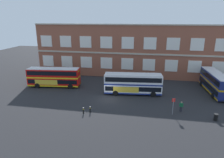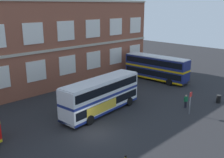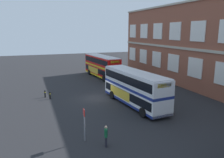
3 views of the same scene
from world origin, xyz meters
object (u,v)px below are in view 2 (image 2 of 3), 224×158
at_px(waiting_passenger, 186,101).
at_px(station_litter_bin, 219,99).
at_px(double_decker_far, 156,67).
at_px(bus_stand_flag, 190,101).
at_px(double_decker_middle, 101,95).

height_order(waiting_passenger, station_litter_bin, waiting_passenger).
relative_size(double_decker_far, bus_stand_flag, 4.13).
distance_m(double_decker_middle, bus_stand_flag, 10.26).
bearing_deg(station_litter_bin, double_decker_far, 75.88).
bearing_deg(waiting_passenger, double_decker_middle, 142.51).
height_order(double_decker_far, waiting_passenger, double_decker_far).
xyz_separation_m(double_decker_middle, station_litter_bin, (12.85, -8.42, -1.63)).
distance_m(waiting_passenger, bus_stand_flag, 2.06).
xyz_separation_m(waiting_passenger, station_litter_bin, (4.62, -2.11, -0.41)).
relative_size(waiting_passenger, bus_stand_flag, 0.63).
height_order(double_decker_middle, waiting_passenger, double_decker_middle).
height_order(double_decker_middle, bus_stand_flag, double_decker_middle).
height_order(double_decker_far, station_litter_bin, double_decker_far).
xyz_separation_m(double_decker_far, station_litter_bin, (-3.06, -12.16, -1.63)).
relative_size(double_decker_middle, double_decker_far, 1.01).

